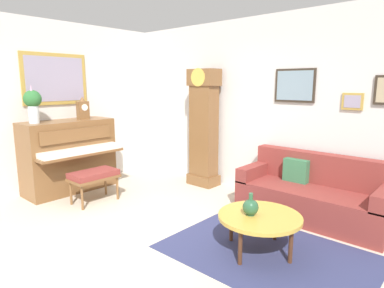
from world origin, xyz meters
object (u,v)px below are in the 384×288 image
Objects in this scene: coffee_table at (260,218)px; green_jug at (251,207)px; piano_bench at (94,176)px; couch at (313,195)px; grandfather_clock at (204,131)px; piano at (69,155)px; flower_vase at (33,102)px; mantel_clock at (83,109)px.

green_jug is at bearing -140.17° from coffee_table.
piano_bench is 3.16m from couch.
couch is (2.70, 1.63, -0.09)m from piano_bench.
couch is at bearing -4.19° from grandfather_clock.
flower_vase reaches higher than piano.
grandfather_clock is at bearing 49.93° from piano.
flower_vase reaches higher than green_jug.
piano is at bearing 90.15° from flower_vase.
grandfather_clock is at bearing 69.56° from piano_bench.
piano is 0.76× the size of couch.
grandfather_clock reaches higher than flower_vase.
grandfather_clock reaches higher than piano.
piano_bench is 0.80× the size of coffee_table.
coffee_table is at bearing -92.56° from couch.
green_jug is at bearing -38.38° from grandfather_clock.
piano is 0.71× the size of grandfather_clock.
mantel_clock is at bearing 178.92° from green_jug.
flower_vase is (-3.49, -2.11, 1.19)m from couch.
flower_vase is 3.58m from green_jug.
piano_bench is 1.43m from flower_vase.
piano is at bearing -155.59° from couch.
couch is at bearing 87.44° from coffee_table.
mantel_clock reaches higher than coffee_table.
mantel_clock is at bearing -159.70° from couch.
piano is 6.00× the size of green_jug.
coffee_table is 1.52× the size of flower_vase.
piano_bench is 0.37× the size of couch.
piano is 3.46m from coffee_table.
couch is at bearing 20.30° from mantel_clock.
piano is at bearing -90.36° from mantel_clock.
piano is 0.81m from mantel_clock.
green_jug is (3.36, 0.75, -1.00)m from flower_vase.
mantel_clock is at bearing 89.97° from flower_vase.
green_jug is at bearing 3.92° from piano.
piano reaches higher than green_jug.
green_jug is (1.90, -1.51, -0.47)m from grandfather_clock.
green_jug is at bearing 12.64° from flower_vase.
piano_bench is 0.34× the size of grandfather_clock.
flower_vase reaches higher than couch.
mantel_clock is (0.00, 0.29, 0.76)m from piano.
piano is 0.82m from piano_bench.
grandfather_clock reaches higher than green_jug.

